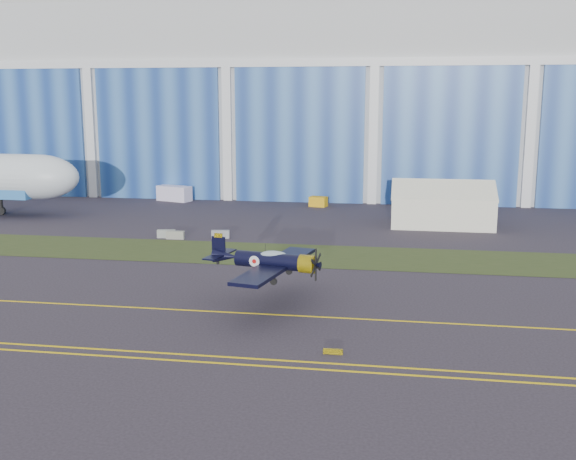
% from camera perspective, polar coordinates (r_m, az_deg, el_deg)
% --- Properties ---
extents(ground, '(260.00, 260.00, 0.00)m').
position_cam_1_polar(ground, '(58.95, -16.87, -4.55)').
color(ground, '#332C37').
rests_on(ground, ground).
extents(grass_median, '(260.00, 10.00, 0.02)m').
position_cam_1_polar(grass_median, '(71.38, -11.99, -1.62)').
color(grass_median, '#475128').
rests_on(grass_median, ground).
extents(hangar, '(220.00, 45.70, 30.00)m').
position_cam_1_polar(hangar, '(125.30, -2.61, 10.84)').
color(hangar, silver).
rests_on(hangar, ground).
extents(taxiway_centreline, '(200.00, 0.20, 0.02)m').
position_cam_1_polar(taxiway_centreline, '(54.69, -19.16, -5.89)').
color(taxiway_centreline, yellow).
rests_on(taxiway_centreline, ground).
extents(guard_board_right, '(1.20, 0.15, 0.35)m').
position_cam_1_polar(guard_board_right, '(41.89, 3.83, -10.23)').
color(guard_board_right, yellow).
rests_on(guard_board_right, ground).
extents(warbird, '(12.03, 13.61, 3.52)m').
position_cam_1_polar(warbird, '(50.40, -1.63, -2.60)').
color(warbird, black).
rests_on(warbird, ground).
extents(tent, '(12.43, 9.16, 5.73)m').
position_cam_1_polar(tent, '(85.22, 12.92, 2.33)').
color(tent, white).
rests_on(tent, ground).
extents(shipping_container, '(5.70, 3.73, 2.30)m').
position_cam_1_polar(shipping_container, '(104.67, -9.61, 3.07)').
color(shipping_container, white).
rests_on(shipping_container, ground).
extents(tug, '(2.75, 2.07, 1.43)m').
position_cam_1_polar(tug, '(97.90, 2.58, 2.42)').
color(tug, '#EEAE14').
rests_on(tug, ground).
extents(barrier_a, '(2.07, 0.90, 0.90)m').
position_cam_1_polar(barrier_a, '(76.93, -10.27, -0.32)').
color(barrier_a, '#949A93').
rests_on(barrier_a, ground).
extents(barrier_b, '(2.03, 0.71, 0.90)m').
position_cam_1_polar(barrier_b, '(76.05, -9.52, -0.42)').
color(barrier_b, gray).
rests_on(barrier_b, ground).
extents(barrier_c, '(2.07, 0.94, 0.90)m').
position_cam_1_polar(barrier_c, '(75.79, -5.74, -0.36)').
color(barrier_c, gray).
rests_on(barrier_c, ground).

